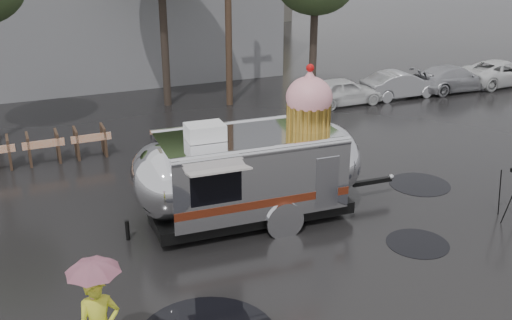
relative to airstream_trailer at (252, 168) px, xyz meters
name	(u,v)px	position (x,y,z in m)	size (l,w,h in m)	color
ground	(350,277)	(0.87, -3.51, -1.45)	(120.00, 120.00, 0.00)	black
puddles	(373,254)	(1.88, -2.85, -1.44)	(12.39, 10.19, 0.01)	black
barricade_row	(43,147)	(-4.68, 6.46, -0.92)	(4.30, 0.80, 1.00)	#473323
parked_cars	(433,78)	(12.65, 8.49, -0.73)	(13.20, 1.90, 1.50)	silver
airstream_trailer	(252,168)	(0.00, 0.00, 0.00)	(7.65, 3.00, 4.12)	silver
umbrella_pink	(94,279)	(-4.68, -4.47, 0.48)	(1.11, 1.11, 2.30)	pink
tripod	(510,190)	(6.14, -2.70, -0.59)	(0.56, 0.61, 1.47)	black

